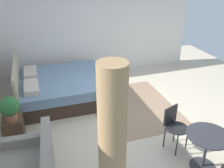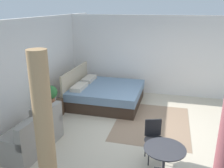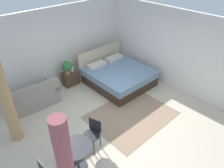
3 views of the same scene
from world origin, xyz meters
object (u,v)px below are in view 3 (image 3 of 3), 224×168
(nightstand, at_px, (71,78))
(vase, at_px, (72,69))
(bed, at_px, (118,76))
(couch, at_px, (34,97))
(balcony_table, at_px, (77,153))
(cafe_chair_near_window, at_px, (93,131))
(potted_plant, at_px, (67,67))

(nightstand, distance_m, vase, 0.34)
(bed, bearing_deg, couch, 163.29)
(bed, xyz_separation_m, balcony_table, (-3.19, -1.97, 0.17))
(nightstand, relative_size, vase, 3.55)
(balcony_table, bearing_deg, nightstand, 58.86)
(balcony_table, relative_size, cafe_chair_near_window, 0.87)
(balcony_table, xyz_separation_m, cafe_chair_near_window, (0.65, 0.23, 0.03))
(potted_plant, distance_m, vase, 0.30)
(balcony_table, bearing_deg, cafe_chair_near_window, 19.39)
(couch, height_order, vase, couch)
(potted_plant, bearing_deg, couch, -170.38)
(couch, bearing_deg, nightstand, 9.50)
(couch, height_order, nightstand, couch)
(potted_plant, height_order, balcony_table, potted_plant)
(cafe_chair_near_window, bearing_deg, nightstand, 67.02)
(couch, bearing_deg, potted_plant, 9.62)
(bed, distance_m, couch, 2.97)
(cafe_chair_near_window, bearing_deg, potted_plant, 68.65)
(potted_plant, distance_m, cafe_chair_near_window, 3.06)
(potted_plant, bearing_deg, bed, -37.39)
(bed, relative_size, couch, 1.41)
(couch, bearing_deg, balcony_table, -97.03)
(couch, bearing_deg, bed, -16.71)
(vase, relative_size, cafe_chair_near_window, 0.18)
(couch, height_order, potted_plant, potted_plant)
(bed, relative_size, cafe_chair_near_window, 2.60)
(bed, distance_m, balcony_table, 3.76)
(bed, bearing_deg, vase, 136.63)
(vase, xyz_separation_m, balcony_table, (-1.98, -3.12, -0.08))
(vase, bearing_deg, cafe_chair_near_window, -114.72)
(bed, height_order, balcony_table, bed)
(nightstand, xyz_separation_m, cafe_chair_near_window, (-1.21, -2.85, 0.27))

